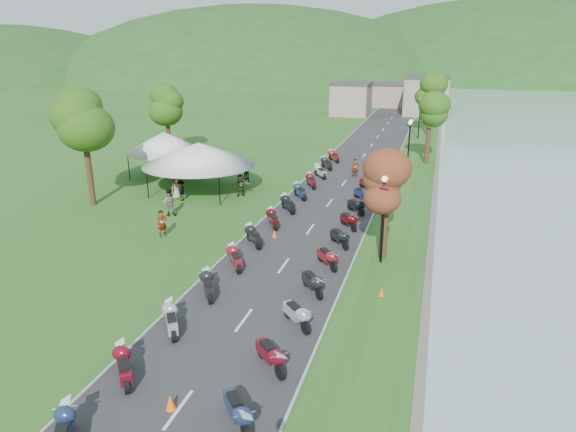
% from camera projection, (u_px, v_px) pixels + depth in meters
% --- Properties ---
extents(road, '(7.00, 120.00, 0.02)m').
position_uv_depth(road, '(355.00, 168.00, 49.66)').
color(road, '#313133').
rests_on(road, ground).
extents(hills_backdrop, '(360.00, 120.00, 76.00)m').
position_uv_depth(hills_backdrop, '(423.00, 74.00, 195.05)').
color(hills_backdrop, '#285621').
rests_on(hills_backdrop, ground).
extents(far_building, '(18.00, 16.00, 5.00)m').
position_uv_depth(far_building, '(386.00, 96.00, 90.28)').
color(far_building, gray).
rests_on(far_building, ground).
extents(moto_row_left, '(2.60, 46.34, 1.10)m').
position_uv_depth(moto_row_left, '(264.00, 227.00, 32.06)').
color(moto_row_left, '#331411').
rests_on(moto_row_left, ground).
extents(moto_row_right, '(2.60, 34.21, 1.10)m').
position_uv_depth(moto_row_right, '(326.00, 257.00, 27.64)').
color(moto_row_right, '#331411').
rests_on(moto_row_right, ground).
extents(vendor_tent_main, '(6.03, 6.03, 4.00)m').
position_uv_depth(vendor_tent_main, '(200.00, 167.00, 41.24)').
color(vendor_tent_main, silver).
rests_on(vendor_tent_main, ground).
extents(vendor_tent_side, '(4.69, 4.69, 4.00)m').
position_uv_depth(vendor_tent_side, '(165.00, 154.00, 46.04)').
color(vendor_tent_side, silver).
rests_on(vendor_tent_side, ground).
extents(tree_park_left, '(3.83, 3.83, 10.65)m').
position_uv_depth(tree_park_left, '(84.00, 134.00, 36.70)').
color(tree_park_left, '#336517').
rests_on(tree_park_left, ground).
extents(tree_lakeside, '(2.42, 2.42, 6.72)m').
position_uv_depth(tree_lakeside, '(386.00, 201.00, 27.88)').
color(tree_lakeside, '#336517').
rests_on(tree_lakeside, ground).
extents(pedestrian_a, '(0.76, 0.77, 1.71)m').
position_uv_depth(pedestrian_a, '(163.00, 236.00, 32.10)').
color(pedestrian_a, slate).
rests_on(pedestrian_a, ground).
extents(pedestrian_b, '(1.05, 0.79, 1.91)m').
position_uv_depth(pedestrian_b, '(170.00, 215.00, 36.06)').
color(pedestrian_b, slate).
rests_on(pedestrian_b, ground).
extents(pedestrian_c, '(0.70, 1.12, 1.61)m').
position_uv_depth(pedestrian_c, '(182.00, 201.00, 39.39)').
color(pedestrian_c, slate).
rests_on(pedestrian_c, ground).
extents(traffic_cone_near, '(0.36, 0.36, 0.56)m').
position_uv_depth(traffic_cone_near, '(170.00, 402.00, 16.89)').
color(traffic_cone_near, '#F2590C').
rests_on(traffic_cone_near, ground).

